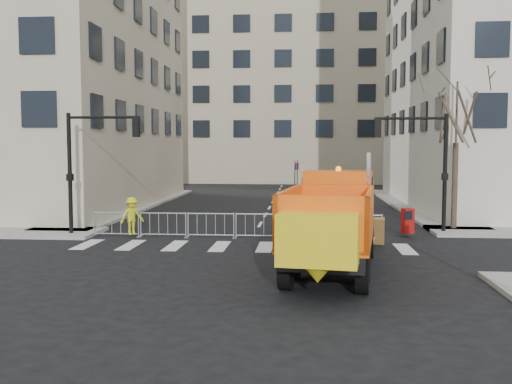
# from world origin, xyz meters

# --- Properties ---
(ground) EXTENTS (120.00, 120.00, 0.00)m
(ground) POSITION_xyz_m (0.00, 0.00, 0.00)
(ground) COLOR black
(ground) RESTS_ON ground
(sidewalk_back) EXTENTS (64.00, 5.00, 0.15)m
(sidewalk_back) POSITION_xyz_m (0.00, 8.50, 0.07)
(sidewalk_back) COLOR gray
(sidewalk_back) RESTS_ON ground
(building_far) EXTENTS (30.00, 18.00, 24.00)m
(building_far) POSITION_xyz_m (0.00, 52.00, 12.00)
(building_far) COLOR tan
(building_far) RESTS_ON ground
(traffic_light_left) EXTENTS (0.18, 0.18, 5.40)m
(traffic_light_left) POSITION_xyz_m (-8.00, 7.50, 2.70)
(traffic_light_left) COLOR black
(traffic_light_left) RESTS_ON ground
(traffic_light_right) EXTENTS (0.18, 0.18, 5.40)m
(traffic_light_right) POSITION_xyz_m (8.50, 9.50, 2.70)
(traffic_light_right) COLOR black
(traffic_light_right) RESTS_ON ground
(crowd_barriers) EXTENTS (12.60, 0.60, 1.10)m
(crowd_barriers) POSITION_xyz_m (-0.75, 7.60, 0.55)
(crowd_barriers) COLOR #9EA0A5
(crowd_barriers) RESTS_ON ground
(street_tree) EXTENTS (3.00, 3.00, 7.50)m
(street_tree) POSITION_xyz_m (9.20, 10.50, 3.75)
(street_tree) COLOR #382B21
(street_tree) RESTS_ON ground
(plow_truck) EXTENTS (4.00, 9.91, 3.74)m
(plow_truck) POSITION_xyz_m (3.09, 1.06, 1.66)
(plow_truck) COLOR black
(plow_truck) RESTS_ON ground
(cop_a) EXTENTS (0.70, 0.57, 1.64)m
(cop_a) POSITION_xyz_m (3.45, 6.08, 0.82)
(cop_a) COLOR black
(cop_a) RESTS_ON ground
(cop_b) EXTENTS (0.84, 0.67, 1.69)m
(cop_b) POSITION_xyz_m (2.69, 5.34, 0.84)
(cop_b) COLOR black
(cop_b) RESTS_ON ground
(cop_c) EXTENTS (1.28, 1.00, 2.03)m
(cop_c) POSITION_xyz_m (2.81, 7.00, 1.02)
(cop_c) COLOR black
(cop_c) RESTS_ON ground
(worker) EXTENTS (1.18, 1.15, 1.62)m
(worker) POSITION_xyz_m (-5.19, 7.27, 0.96)
(worker) COLOR #CBCA17
(worker) RESTS_ON sidewalk_back
(newspaper_box) EXTENTS (0.55, 0.52, 1.10)m
(newspaper_box) POSITION_xyz_m (6.74, 8.57, 0.70)
(newspaper_box) COLOR #9D0F0C
(newspaper_box) RESTS_ON sidewalk_back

